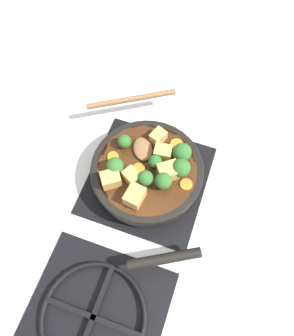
{
  "coord_description": "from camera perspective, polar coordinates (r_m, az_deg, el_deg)",
  "views": [
    {
      "loc": [
        -0.11,
        0.32,
        0.82
      ],
      "look_at": [
        0.0,
        0.0,
        0.08
      ],
      "focal_mm": 35.0,
      "sensor_mm": 36.0,
      "label": 1
    }
  ],
  "objects": [
    {
      "name": "skillet_pan",
      "position": [
        0.84,
        0.03,
        -0.83
      ],
      "size": [
        0.33,
        0.39,
        0.05
      ],
      "color": "black",
      "rests_on": "front_burner_grate"
    },
    {
      "name": "ground_plane",
      "position": [
        0.89,
        -0.0,
        -2.12
      ],
      "size": [
        2.4,
        2.4,
        0.0
      ],
      "primitive_type": "plane",
      "color": "silver"
    },
    {
      "name": "front_burner_grate",
      "position": [
        0.88,
        -0.0,
        -1.82
      ],
      "size": [
        0.31,
        0.31,
        0.03
      ],
      "color": "black",
      "rests_on": "ground_plane"
    },
    {
      "name": "broccoli_floret_west_rim",
      "position": [
        0.78,
        2.86,
        -2.23
      ],
      "size": [
        0.04,
        0.04,
        0.05
      ],
      "color": "#709956",
      "rests_on": "skillet_pan"
    },
    {
      "name": "tofu_cube_center_large",
      "position": [
        0.77,
        -2.42,
        -4.82
      ],
      "size": [
        0.05,
        0.05,
        0.04
      ],
      "primitive_type": "cube",
      "rotation": [
        0.0,
        0.0,
        4.57
      ],
      "color": "tan",
      "rests_on": "skillet_pan"
    },
    {
      "name": "tofu_cube_west_chunk",
      "position": [
        0.84,
        2.25,
        5.39
      ],
      "size": [
        0.04,
        0.05,
        0.03
      ],
      "primitive_type": "cube",
      "rotation": [
        0.0,
        0.0,
        4.33
      ],
      "color": "tan",
      "rests_on": "skillet_pan"
    },
    {
      "name": "tofu_cube_front_piece",
      "position": [
        0.79,
        -6.3,
        -1.93
      ],
      "size": [
        0.06,
        0.06,
        0.04
      ],
      "primitive_type": "cube",
      "rotation": [
        0.0,
        0.0,
        0.61
      ],
      "color": "tan",
      "rests_on": "skillet_pan"
    },
    {
      "name": "carrot_slice_near_center",
      "position": [
        0.85,
        5.15,
        4.11
      ],
      "size": [
        0.03,
        0.03,
        0.01
      ],
      "primitive_type": "cylinder",
      "color": "orange",
      "rests_on": "skillet_pan"
    },
    {
      "name": "broccoli_floret_east_rim",
      "position": [
        0.79,
        -5.58,
        0.36
      ],
      "size": [
        0.04,
        0.04,
        0.05
      ],
      "color": "#709956",
      "rests_on": "skillet_pan"
    },
    {
      "name": "broccoli_floret_north_edge",
      "position": [
        0.78,
        -0.29,
        -1.78
      ],
      "size": [
        0.04,
        0.04,
        0.05
      ],
      "color": "#709956",
      "rests_on": "skillet_pan"
    },
    {
      "name": "broccoli_floret_mid_floret",
      "position": [
        0.8,
        1.43,
        1.14
      ],
      "size": [
        0.03,
        0.03,
        0.04
      ],
      "color": "#709956",
      "rests_on": "skillet_pan"
    },
    {
      "name": "broccoli_floret_near_spoon",
      "position": [
        0.79,
        5.93,
        0.04
      ],
      "size": [
        0.05,
        0.05,
        0.05
      ],
      "color": "#709956",
      "rests_on": "skillet_pan"
    },
    {
      "name": "wooden_spoon",
      "position": [
        0.88,
        -1.95,
        8.51
      ],
      "size": [
        0.23,
        0.25,
        0.02
      ],
      "color": "brown",
      "rests_on": "skillet_pan"
    },
    {
      "name": "broccoli_floret_center_top",
      "position": [
        0.81,
        6.12,
        2.74
      ],
      "size": [
        0.05,
        0.05,
        0.05
      ],
      "color": "#709956",
      "rests_on": "skillet_pan"
    },
    {
      "name": "broccoli_floret_south_cluster",
      "position": [
        0.83,
        -3.95,
        4.63
      ],
      "size": [
        0.03,
        0.03,
        0.04
      ],
      "color": "#709956",
      "rests_on": "skillet_pan"
    },
    {
      "name": "carrot_slice_edge_slice",
      "position": [
        0.81,
        -1.45,
        -0.13
      ],
      "size": [
        0.03,
        0.03,
        0.01
      ],
      "primitive_type": "cylinder",
      "color": "orange",
      "rests_on": "skillet_pan"
    },
    {
      "name": "tofu_cube_near_handle",
      "position": [
        0.79,
        3.73,
        -0.55
      ],
      "size": [
        0.06,
        0.06,
        0.04
      ],
      "primitive_type": "cube",
      "rotation": [
        0.0,
        0.0,
        0.65
      ],
      "color": "tan",
      "rests_on": "skillet_pan"
    },
    {
      "name": "carrot_slice_under_broccoli",
      "position": [
        0.8,
        6.83,
        -2.84
      ],
      "size": [
        0.03,
        0.03,
        0.01
      ],
      "primitive_type": "cylinder",
      "color": "orange",
      "rests_on": "skillet_pan"
    },
    {
      "name": "tofu_cube_back_piece",
      "position": [
        0.82,
        2.77,
        2.72
      ],
      "size": [
        0.05,
        0.04,
        0.03
      ],
      "primitive_type": "cube",
      "rotation": [
        0.0,
        0.0,
        3.26
      ],
      "color": "tan",
      "rests_on": "skillet_pan"
    },
    {
      "name": "tofu_cube_east_chunk",
      "position": [
        0.79,
        -2.69,
        -1.46
      ],
      "size": [
        0.05,
        0.05,
        0.03
      ],
      "primitive_type": "cube",
      "rotation": [
        0.0,
        0.0,
        5.74
      ],
      "color": "tan",
      "rests_on": "skillet_pan"
    },
    {
      "name": "carrot_slice_orange_thin",
      "position": [
        0.83,
        -6.0,
        1.82
      ],
      "size": [
        0.03,
        0.03,
        0.01
      ],
      "primitive_type": "cylinder",
      "color": "orange",
      "rests_on": "skillet_pan"
    },
    {
      "name": "rear_burner_grate",
      "position": [
        0.82,
        -9.23,
        -24.27
      ],
      "size": [
        0.31,
        0.31,
        0.03
      ],
      "color": "black",
      "rests_on": "ground_plane"
    }
  ]
}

